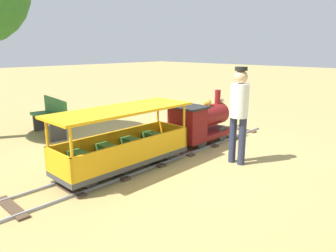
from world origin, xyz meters
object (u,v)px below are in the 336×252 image
object	(u,v)px
locomotive	(200,121)
passenger_car	(124,145)
conductor_person	(239,108)
park_bench	(50,117)

from	to	relation	value
locomotive	passenger_car	xyz separation A→B (m)	(0.00, -1.93, -0.06)
conductor_person	passenger_car	bearing A→B (deg)	-126.49
passenger_car	park_bench	bearing A→B (deg)	175.93
passenger_car	conductor_person	xyz separation A→B (m)	(1.12, 1.52, 0.53)
park_bench	conductor_person	bearing A→B (deg)	18.22
conductor_person	park_bench	distance (m)	4.24
passenger_car	conductor_person	bearing A→B (deg)	53.51
park_bench	locomotive	bearing A→B (deg)	30.98
conductor_person	park_bench	size ratio (longest dim) A/B	1.21
locomotive	conductor_person	size ratio (longest dim) A/B	0.89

